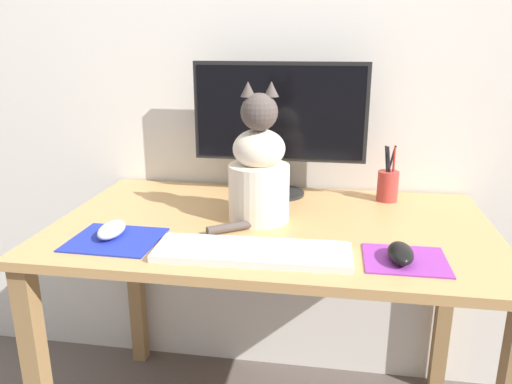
# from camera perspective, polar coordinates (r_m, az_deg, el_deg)

# --- Properties ---
(wall_back) EXTENTS (7.00, 0.04, 2.50)m
(wall_back) POSITION_cam_1_polar(r_m,az_deg,el_deg) (1.72, 3.86, 17.61)
(wall_back) COLOR silver
(wall_back) RESTS_ON ground_plane
(desk) EXTENTS (1.22, 0.73, 0.74)m
(desk) POSITION_cam_1_polar(r_m,az_deg,el_deg) (1.45, 1.87, -7.25)
(desk) COLOR tan
(desk) RESTS_ON ground_plane
(monitor) EXTENTS (0.56, 0.17, 0.43)m
(monitor) POSITION_cam_1_polar(r_m,az_deg,el_deg) (1.61, 2.71, 8.20)
(monitor) COLOR black
(monitor) RESTS_ON desk
(keyboard) EXTENTS (0.47, 0.16, 0.02)m
(keyboard) POSITION_cam_1_polar(r_m,az_deg,el_deg) (1.19, -0.40, -6.82)
(keyboard) COLOR silver
(keyboard) RESTS_ON desk
(mousepad_left) EXTENTS (0.23, 0.20, 0.00)m
(mousepad_left) POSITION_cam_1_polar(r_m,az_deg,el_deg) (1.34, -15.81, -5.26)
(mousepad_left) COLOR #1E2D9E
(mousepad_left) RESTS_ON desk
(mousepad_right) EXTENTS (0.19, 0.17, 0.00)m
(mousepad_right) POSITION_cam_1_polar(r_m,az_deg,el_deg) (1.23, 16.69, -7.44)
(mousepad_right) COLOR purple
(mousepad_right) RESTS_ON desk
(computer_mouse_left) EXTENTS (0.06, 0.11, 0.04)m
(computer_mouse_left) POSITION_cam_1_polar(r_m,az_deg,el_deg) (1.35, -16.18, -4.17)
(computer_mouse_left) COLOR white
(computer_mouse_left) RESTS_ON mousepad_left
(computer_mouse_right) EXTENTS (0.06, 0.11, 0.04)m
(computer_mouse_right) POSITION_cam_1_polar(r_m,az_deg,el_deg) (1.21, 16.19, -6.73)
(computer_mouse_right) COLOR black
(computer_mouse_right) RESTS_ON mousepad_right
(cat) EXTENTS (0.23, 0.26, 0.39)m
(cat) POSITION_cam_1_polar(r_m,az_deg,el_deg) (1.39, 0.32, 2.44)
(cat) COLOR beige
(cat) RESTS_ON desk
(pen_cup) EXTENTS (0.07, 0.07, 0.18)m
(pen_cup) POSITION_cam_1_polar(r_m,az_deg,el_deg) (1.64, 14.83, 0.79)
(pen_cup) COLOR #B23833
(pen_cup) RESTS_ON desk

